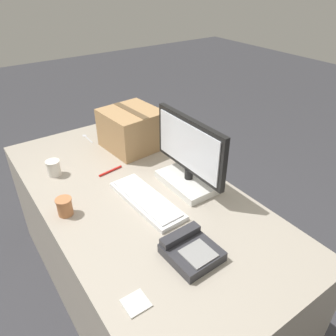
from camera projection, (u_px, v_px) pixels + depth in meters
name	position (u px, v px, depth m)	size (l,w,h in m)	color
ground_plane	(142.00, 287.00, 2.06)	(12.00, 12.00, 0.00)	#38383D
office_desk	(140.00, 245.00, 1.87)	(1.80, 0.90, 0.74)	#A89E8E
monitor	(189.00, 159.00, 1.65)	(0.50, 0.22, 0.37)	white
keyboard	(146.00, 200.00, 1.59)	(0.46, 0.18, 0.03)	silver
desk_phone	(191.00, 250.00, 1.30)	(0.21, 0.20, 0.07)	#2D2D33
paper_cup_left	(54.00, 168.00, 1.79)	(0.08, 0.08, 0.09)	white
paper_cup_right	(65.00, 207.00, 1.50)	(0.08, 0.08, 0.09)	#BC7547
spoon	(86.00, 137.00, 2.20)	(0.15, 0.03, 0.00)	silver
cardboard_box	(132.00, 129.00, 2.03)	(0.35, 0.34, 0.25)	tan
pen_marker	(110.00, 171.00, 1.83)	(0.03, 0.15, 0.01)	red
sticky_note_pad	(136.00, 303.00, 1.12)	(0.08, 0.08, 0.01)	silver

